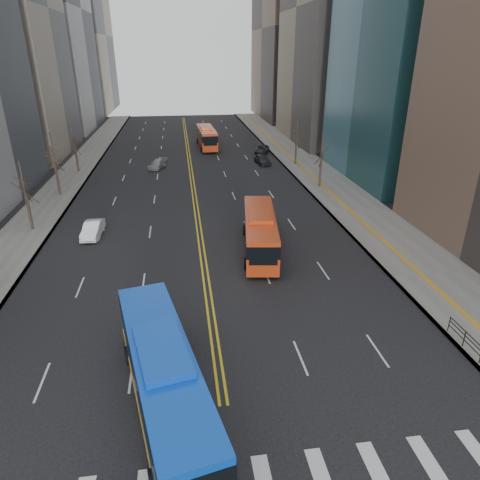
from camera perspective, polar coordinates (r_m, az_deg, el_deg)
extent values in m
cube|color=slate|center=(61.04, 10.43, 8.41)|extent=(7.00, 130.00, 0.15)
cube|color=slate|center=(59.95, -22.44, 6.71)|extent=(5.00, 130.00, 0.15)
cube|color=silver|center=(21.56, 24.86, -26.68)|extent=(0.70, 4.00, 0.01)
cube|color=gold|center=(67.73, -6.88, 10.09)|extent=(0.15, 100.00, 0.01)
cube|color=gold|center=(67.74, -6.54, 10.11)|extent=(0.15, 100.00, 0.01)
cube|color=#9B9B9E|center=(107.98, -26.18, 26.00)|extent=(20.00, 26.00, 48.00)
cube|color=#84765B|center=(87.93, 14.65, 27.80)|extent=(20.00, 26.00, 46.00)
cube|color=gray|center=(138.65, -21.46, 24.07)|extent=(18.00, 30.00, 40.00)
cube|color=brown|center=(117.93, 7.71, 26.13)|extent=(18.00, 30.00, 42.00)
cylinder|color=black|center=(28.58, 27.71, -11.60)|extent=(0.06, 0.06, 1.00)
cylinder|color=black|center=(29.56, 26.10, -10.02)|extent=(0.06, 0.06, 1.00)
cylinder|color=black|center=(45.58, -26.26, 3.27)|extent=(0.28, 0.28, 3.60)
cylinder|color=black|center=(55.60, -23.15, 7.43)|extent=(0.28, 0.28, 4.00)
cylinder|color=black|center=(65.99, -20.93, 10.04)|extent=(0.28, 0.28, 3.80)
cylinder|color=black|center=(55.57, 10.65, 8.67)|extent=(0.28, 0.28, 3.50)
cylinder|color=black|center=(66.69, 7.45, 11.50)|extent=(0.28, 0.28, 3.75)
cube|color=blue|center=(21.40, -10.07, -17.65)|extent=(5.28, 12.98, 3.04)
cube|color=black|center=(21.03, -10.19, -16.46)|extent=(5.34, 13.02, 1.08)
cube|color=blue|center=(20.38, -10.41, -14.23)|extent=(3.01, 4.80, 0.40)
cube|color=orange|center=(22.29, -9.82, -20.20)|extent=(5.34, 13.02, 0.35)
cylinder|color=black|center=(19.80, -2.99, -27.36)|extent=(0.50, 1.04, 1.00)
cylinder|color=black|center=(25.33, -14.70, -14.60)|extent=(0.50, 1.04, 1.00)
cylinder|color=black|center=(25.55, -8.65, -13.62)|extent=(0.50, 1.04, 1.00)
cube|color=#BC3714|center=(36.64, 2.68, 1.11)|extent=(3.99, 11.25, 2.85)
cube|color=black|center=(36.43, 2.69, 1.92)|extent=(4.05, 11.27, 1.02)
cube|color=#BC3714|center=(36.08, 2.72, 3.35)|extent=(2.51, 4.09, 0.40)
cylinder|color=black|center=(33.94, 0.79, -3.18)|extent=(0.43, 1.03, 1.00)
cylinder|color=black|center=(34.08, 5.01, -3.16)|extent=(0.43, 1.03, 1.00)
cylinder|color=black|center=(40.35, 0.64, 1.37)|extent=(0.43, 1.03, 1.00)
cylinder|color=black|center=(40.46, 4.19, 1.37)|extent=(0.43, 1.03, 1.00)
cube|color=#BC3714|center=(79.04, -4.47, 13.54)|extent=(3.06, 11.74, 3.04)
cube|color=black|center=(78.94, -4.49, 13.96)|extent=(3.12, 11.77, 1.09)
cube|color=#BC3714|center=(78.76, -4.51, 14.70)|extent=(2.26, 4.15, 0.40)
cylinder|color=black|center=(75.53, -5.16, 11.98)|extent=(0.34, 1.01, 1.00)
cylinder|color=black|center=(75.80, -3.12, 12.08)|extent=(0.34, 1.01, 1.00)
cylinder|color=black|center=(82.82, -5.65, 13.01)|extent=(0.34, 1.01, 1.00)
cylinder|color=black|center=(83.07, -3.79, 13.10)|extent=(0.34, 1.01, 1.00)
imported|color=white|center=(42.24, -19.05, 1.35)|extent=(1.73, 4.30, 1.39)
imported|color=black|center=(66.89, 3.00, 10.69)|extent=(2.28, 4.49, 1.47)
imported|color=gray|center=(65.46, -10.94, 9.90)|extent=(3.24, 4.57, 1.23)
imported|color=black|center=(74.80, 2.93, 12.01)|extent=(3.35, 4.84, 1.23)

